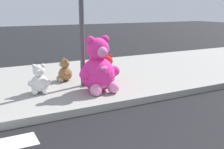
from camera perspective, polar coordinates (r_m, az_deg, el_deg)
name	(u,v)px	position (r m, az deg, el deg)	size (l,w,h in m)	color
sidewalk	(34,86)	(7.02, -16.06, -2.23)	(28.00, 4.40, 0.15)	#9E9B93
sign_pole	(81,12)	(6.27, -6.41, 12.81)	(0.56, 0.11, 3.20)	#4C4C51
plush_pink_large	(99,70)	(5.93, -2.75, 1.04)	(0.94, 0.82, 1.22)	#F22D93
plush_brown	(65,72)	(6.94, -9.88, 0.55)	(0.39, 0.44, 0.57)	olive
plush_red	(107,71)	(6.79, -1.08, 0.82)	(0.52, 0.47, 0.68)	red
plush_white	(39,81)	(6.07, -14.91, -1.39)	(0.48, 0.45, 0.63)	white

